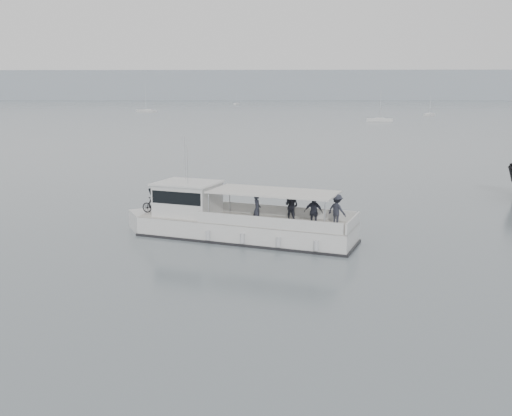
{
  "coord_description": "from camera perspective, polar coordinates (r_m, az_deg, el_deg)",
  "views": [
    {
      "loc": [
        5.88,
        -29.91,
        7.29
      ],
      "look_at": [
        5.25,
        -1.91,
        1.6
      ],
      "focal_mm": 40.0,
      "sensor_mm": 36.0,
      "label": 1
    }
  ],
  "objects": [
    {
      "name": "ground",
      "position": [
        31.34,
        -9.56,
        -2.13
      ],
      "size": [
        1400.0,
        1400.0,
        0.0
      ],
      "primitive_type": "plane",
      "color": "slate",
      "rests_on": "ground"
    },
    {
      "name": "tour_boat",
      "position": [
        29.17,
        -2.98,
        -1.26
      ],
      "size": [
        12.28,
        6.64,
        5.24
      ],
      "rotation": [
        0.0,
        0.0,
        -0.35
      ],
      "color": "silver",
      "rests_on": "ground"
    },
    {
      "name": "headland",
      "position": [
        589.98,
        0.73,
        12.13
      ],
      "size": [
        1400.0,
        90.0,
        28.0
      ],
      "primitive_type": "cube",
      "color": "#939EA8",
      "rests_on": "ground"
    },
    {
      "name": "moored_fleet",
      "position": [
        214.73,
        -5.42,
        9.58
      ],
      "size": [
        402.37,
        313.47,
        10.69
      ],
      "color": "silver",
      "rests_on": "ground"
    }
  ]
}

